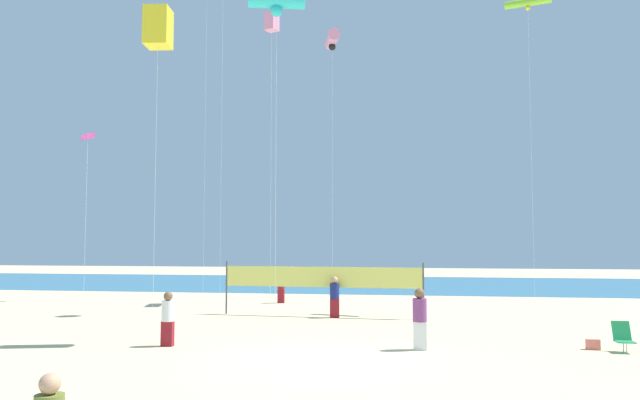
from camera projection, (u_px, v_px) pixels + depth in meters
The scene contains 15 objects.
ground_plane at pixel (326, 361), 16.71m from camera, with size 120.00×120.00×0.00m, color beige.
ocean_band at pixel (383, 284), 47.29m from camera, with size 120.00×20.00×0.01m, color teal.
beachgoer_white_shirt at pixel (168, 317), 19.18m from camera, with size 0.39×0.39×1.71m.
beachgoer_plum_shirt at pixel (420, 317), 18.54m from camera, with size 0.43×0.43×1.87m.
beachgoer_maroon_shirt at pixel (281, 287), 32.64m from camera, with size 0.37×0.37×1.63m.
beachgoer_navy_shirt at pixel (335, 296), 26.36m from camera, with size 0.41×0.41×1.78m.
folding_beach_chair at pixel (623, 336), 18.18m from camera, with size 0.52×0.65×0.89m.
volleyball_net at pixel (321, 279), 26.82m from camera, with size 8.96×0.67×2.40m.
beach_handbag at pixel (593, 344), 18.53m from camera, with size 0.39×0.20×0.31m, color #EA7260.
kite_yellow_box at pixel (158, 28), 21.76m from camera, with size 0.96×0.96×11.65m.
kite_pink_tube at pixel (332, 40), 33.86m from camera, with size 1.11×1.97×14.90m.
kite_magenta_diamond at pixel (87, 137), 24.90m from camera, with size 0.64×0.63×7.81m.
kite_cyan_diamond at pixel (223, 2), 36.52m from camera, with size 0.49×0.49×18.68m.
kite_pink_box at pixel (272, 23), 29.10m from camera, with size 0.70×0.70×14.26m.
kite_lime_tube at pixel (528, 4), 29.66m from camera, with size 2.18×0.92×15.15m.
Camera 1 is at (2.45, -16.80, 3.29)m, focal length 34.10 mm.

